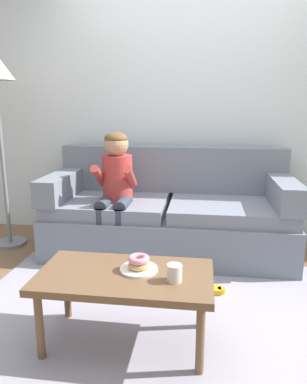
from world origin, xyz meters
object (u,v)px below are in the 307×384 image
at_px(coffee_table, 125,281).
at_px(donut, 139,265).
at_px(person_child, 115,183).
at_px(mug, 174,273).
at_px(couch, 169,215).
at_px(toy_controller, 210,291).

distance_m(coffee_table, donut, 0.12).
bearing_deg(person_child, coffee_table, -74.22).
bearing_deg(donut, person_child, 109.52).
bearing_deg(coffee_table, mug, -10.80).
bearing_deg(person_child, mug, -63.80).
bearing_deg(donut, couch, 88.24).
distance_m(couch, mug, 1.46).
distance_m(person_child, mug, 1.39).
xyz_separation_m(couch, donut, (-0.04, -1.35, 0.12)).
height_order(coffee_table, mug, mug).
xyz_separation_m(couch, toy_controller, (0.37, -0.77, -0.32)).
height_order(couch, person_child, person_child).
relative_size(couch, coffee_table, 2.26).
relative_size(couch, donut, 17.90).
relative_size(coffee_table, person_child, 0.86).
height_order(coffee_table, donut, donut).
relative_size(coffee_table, toy_controller, 4.21).
relative_size(person_child, donut, 9.18).
distance_m(couch, donut, 1.35).
height_order(couch, toy_controller, couch).
xyz_separation_m(coffee_table, donut, (0.07, 0.05, 0.08)).
bearing_deg(toy_controller, mug, -72.69).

